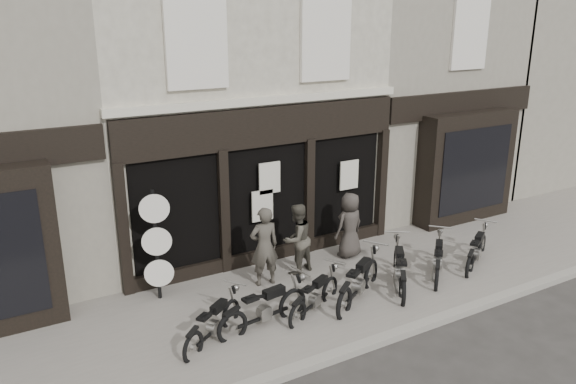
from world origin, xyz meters
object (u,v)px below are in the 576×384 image
motorcycle_3 (359,285)px  man_right (350,225)px  motorcycle_2 (315,299)px  man_left (264,246)px  man_centre (297,239)px  motorcycle_1 (265,312)px  motorcycle_5 (438,263)px  motorcycle_4 (399,272)px  advert_sign_post (157,250)px  motorcycle_6 (476,253)px  motorcycle_0 (213,326)px

motorcycle_3 → man_right: (1.11, 1.88, 0.52)m
motorcycle_2 → man_left: man_left is taller
motorcycle_3 → man_right: bearing=27.8°
man_centre → motorcycle_1: bearing=28.9°
motorcycle_2 → motorcycle_3: size_ratio=0.87×
motorcycle_1 → motorcycle_5: (4.57, 0.02, -0.01)m
motorcycle_2 → man_centre: size_ratio=1.03×
motorcycle_4 → advert_sign_post: (-4.84, 2.04, 0.82)m
motorcycle_3 → man_left: (-1.42, 1.59, 0.60)m
motorcycle_1 → motorcycle_3: size_ratio=1.06×
motorcycle_4 → advert_sign_post: bearing=103.0°
motorcycle_2 → man_right: man_right is taller
man_centre → motorcycle_6: bearing=141.0°
motorcycle_4 → man_centre: man_centre is taller
motorcycle_6 → motorcycle_1: bearing=149.0°
motorcycle_0 → motorcycle_1: size_ratio=0.78×
motorcycle_0 → motorcycle_5: size_ratio=1.02×
advert_sign_post → motorcycle_5: bearing=-2.8°
motorcycle_2 → motorcycle_4: bearing=-26.4°
man_centre → advert_sign_post: advert_sign_post is taller
motorcycle_4 → motorcycle_5: size_ratio=1.16×
motorcycle_3 → man_centre: bearing=74.1°
motorcycle_0 → motorcycle_5: motorcycle_5 is taller
man_right → motorcycle_6: bearing=132.9°
motorcycle_5 → man_left: (-3.75, 1.54, 0.64)m
motorcycle_0 → motorcycle_4: size_ratio=0.88×
motorcycle_3 → motorcycle_6: 3.54m
motorcycle_1 → man_left: bearing=53.7°
motorcycle_4 → motorcycle_5: bearing=-54.1°
motorcycle_1 → motorcycle_4: 3.41m
motorcycle_5 → advert_sign_post: 6.39m
motorcycle_1 → man_centre: man_centre is taller
motorcycle_1 → motorcycle_2: motorcycle_1 is taller
man_left → man_right: 2.55m
motorcycle_0 → motorcycle_1: bearing=-38.6°
motorcycle_4 → motorcycle_6: size_ratio=1.03×
motorcycle_0 → advert_sign_post: size_ratio=0.65×
motorcycle_5 → motorcycle_2: bearing=135.9°
motorcycle_1 → motorcycle_2: size_ratio=1.21×
man_left → man_right: size_ratio=1.10×
motorcycle_0 → man_left: 2.47m
man_right → man_left: bearing=-2.6°
motorcycle_4 → man_centre: size_ratio=1.12×
motorcycle_0 → motorcycle_3: motorcycle_3 is taller
man_left → man_centre: size_ratio=1.08×
motorcycle_1 → motorcycle_0: bearing=167.5°
advert_sign_post → motorcycle_6: bearing=-0.2°
motorcycle_2 → motorcycle_6: bearing=-27.2°
motorcycle_2 → man_right: size_ratio=1.05×
motorcycle_0 → motorcycle_5: (5.61, -0.05, 0.03)m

